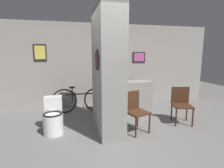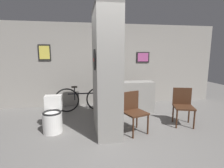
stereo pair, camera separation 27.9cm
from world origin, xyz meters
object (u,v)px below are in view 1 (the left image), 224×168
(toilet, at_px, (53,119))
(bicycle, at_px, (81,100))
(bottle_tall, at_px, (117,79))
(chair_by_doorway, at_px, (181,103))
(chair_near_pillar, at_px, (135,109))

(toilet, bearing_deg, bicycle, 62.30)
(bicycle, bearing_deg, bottle_tall, -18.82)
(toilet, bearing_deg, chair_by_doorway, -2.42)
(toilet, distance_m, chair_by_doorway, 2.99)
(chair_near_pillar, relative_size, bicycle, 0.54)
(chair_near_pillar, bearing_deg, chair_by_doorway, -10.94)
(chair_by_doorway, bearing_deg, bottle_tall, 159.06)
(toilet, height_order, bottle_tall, bottle_tall)
(bicycle, distance_m, bottle_tall, 1.23)
(toilet, xyz_separation_m, bottle_tall, (1.65, 0.90, 0.67))
(bicycle, bearing_deg, chair_by_doorway, -30.34)
(toilet, xyz_separation_m, chair_by_doorway, (2.98, -0.13, 0.17))
(chair_near_pillar, relative_size, chair_by_doorway, 1.00)
(chair_near_pillar, relative_size, bottle_tall, 3.20)
(chair_by_doorway, distance_m, bottle_tall, 1.75)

